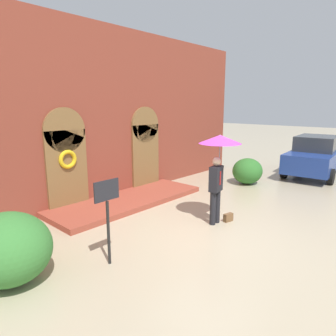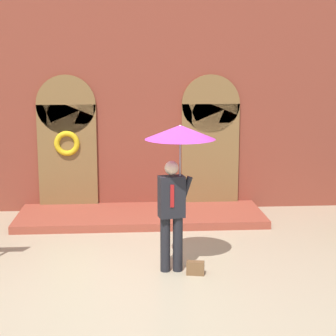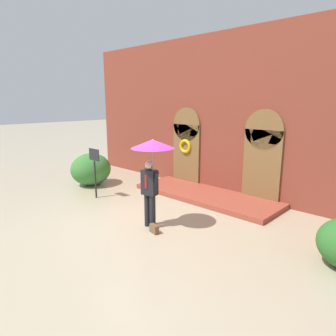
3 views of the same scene
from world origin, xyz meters
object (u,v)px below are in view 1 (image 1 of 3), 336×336
at_px(person_with_umbrella, 219,152).
at_px(shrub_left, 8,248).
at_px(handbag, 228,217).
at_px(parked_car, 315,156).
at_px(sign_post, 107,208).
at_px(shrub_right, 247,171).

bearing_deg(person_with_umbrella, shrub_left, 165.92).
bearing_deg(handbag, parked_car, 11.53).
height_order(handbag, sign_post, sign_post).
bearing_deg(shrub_left, parked_car, -6.31).
xyz_separation_m(handbag, sign_post, (-3.52, 0.60, 1.05)).
bearing_deg(person_with_umbrella, sign_post, 173.07).
bearing_deg(person_with_umbrella, shrub_right, 17.58).
xyz_separation_m(handbag, shrub_right, (4.01, 1.55, 0.40)).
xyz_separation_m(shrub_left, shrub_right, (9.10, 0.14, -0.12)).
bearing_deg(parked_car, shrub_left, 173.69).
xyz_separation_m(person_with_umbrella, shrub_right, (4.28, 1.35, -1.40)).
bearing_deg(shrub_right, sign_post, -172.75).
bearing_deg(shrub_left, shrub_right, 0.91).
xyz_separation_m(person_with_umbrella, sign_post, (-3.26, 0.40, -0.75)).
bearing_deg(parked_car, handbag, -179.73).
bearing_deg(handbag, person_with_umbrella, 154.20).
bearing_deg(shrub_right, parked_car, -24.46).
relative_size(person_with_umbrella, parked_car, 0.56).
xyz_separation_m(person_with_umbrella, handbag, (0.26, -0.20, -1.80)).
distance_m(person_with_umbrella, parked_car, 7.69).
height_order(person_with_umbrella, handbag, person_with_umbrella).
xyz_separation_m(person_with_umbrella, shrub_left, (-4.82, 1.21, -1.28)).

